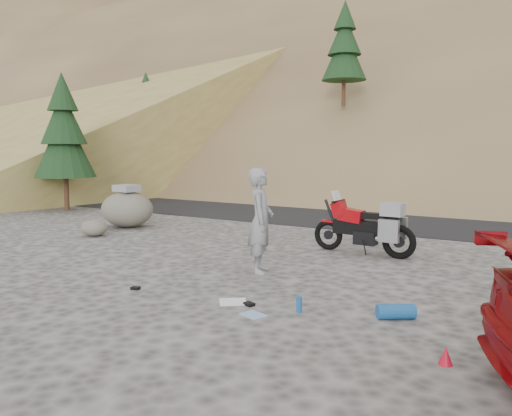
{
  "coord_description": "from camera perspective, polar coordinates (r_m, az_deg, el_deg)",
  "views": [
    {
      "loc": [
        4.72,
        -7.41,
        2.26
      ],
      "look_at": [
        -0.92,
        1.63,
        1.0
      ],
      "focal_mm": 35.0,
      "sensor_mm": 36.0,
      "label": 1
    }
  ],
  "objects": [
    {
      "name": "ground",
      "position": [
        9.07,
        -0.54,
        -7.68
      ],
      "size": [
        140.0,
        140.0,
        0.0
      ],
      "primitive_type": "plane",
      "color": "#413E3C",
      "rests_on": "ground"
    },
    {
      "name": "small_rock",
      "position": [
        13.71,
        -18.03,
        -2.16
      ],
      "size": [
        0.91,
        0.87,
        0.43
      ],
      "rotation": [
        0.0,
        0.0,
        0.38
      ],
      "color": "#5F5A51",
      "rests_on": "ground"
    },
    {
      "name": "gear_bottle",
      "position": [
        7.09,
        4.95,
        -10.93
      ],
      "size": [
        0.08,
        0.08,
        0.22
      ],
      "primitive_type": "cylinder",
      "rotation": [
        0.0,
        0.0,
        -0.02
      ],
      "color": "#185090",
      "rests_on": "ground"
    },
    {
      "name": "conifer_verge",
      "position": [
        19.73,
        -21.12,
        8.12
      ],
      "size": [
        2.2,
        2.2,
        5.04
      ],
      "color": "#382214",
      "rests_on": "ground"
    },
    {
      "name": "gear_funnel",
      "position": [
        5.82,
        20.86,
        -15.52
      ],
      "size": [
        0.19,
        0.19,
        0.19
      ],
      "primitive_type": "cone",
      "rotation": [
        0.0,
        0.0,
        -0.28
      ],
      "color": "red",
      "rests_on": "ground"
    },
    {
      "name": "gear_glove_a",
      "position": [
        7.38,
        -0.78,
        -10.92
      ],
      "size": [
        0.18,
        0.16,
        0.04
      ],
      "primitive_type": "cube",
      "rotation": [
        0.0,
        0.0,
        -0.36
      ],
      "color": "black",
      "rests_on": "ground"
    },
    {
      "name": "gear_blue_cloth",
      "position": [
        6.97,
        -0.3,
        -12.11
      ],
      "size": [
        0.39,
        0.33,
        0.01
      ],
      "primitive_type": "cube",
      "rotation": [
        0.0,
        0.0,
        -0.3
      ],
      "color": "#869FD0",
      "rests_on": "ground"
    },
    {
      "name": "gear_white_cloth",
      "position": [
        7.54,
        -2.65,
        -10.65
      ],
      "size": [
        0.53,
        0.52,
        0.01
      ],
      "primitive_type": "cube",
      "rotation": [
        0.0,
        0.0,
        0.66
      ],
      "color": "white",
      "rests_on": "ground"
    },
    {
      "name": "gear_blue_mat",
      "position": [
        7.06,
        15.7,
        -11.33
      ],
      "size": [
        0.53,
        0.46,
        0.2
      ],
      "primitive_type": "cylinder",
      "rotation": [
        0.0,
        1.57,
        0.61
      ],
      "color": "#185090",
      "rests_on": "ground"
    },
    {
      "name": "gear_glove_b",
      "position": [
        8.4,
        -13.61,
        -8.89
      ],
      "size": [
        0.16,
        0.14,
        0.05
      ],
      "primitive_type": "cube",
      "rotation": [
        0.0,
        0.0,
        0.29
      ],
      "color": "black",
      "rests_on": "ground"
    },
    {
      "name": "road",
      "position": [
        17.22,
        15.76,
        -1.05
      ],
      "size": [
        120.0,
        7.0,
        0.05
      ],
      "primitive_type": "cube",
      "color": "black",
      "rests_on": "ground"
    },
    {
      "name": "boulder",
      "position": [
        14.98,
        -14.51,
        -0.09
      ],
      "size": [
        1.97,
        1.82,
        1.22
      ],
      "rotation": [
        0.0,
        0.0,
        -0.35
      ],
      "color": "#5F5A51",
      "rests_on": "ground"
    },
    {
      "name": "motorcycle",
      "position": [
        10.96,
        12.64,
        -2.2
      ],
      "size": [
        2.31,
        0.7,
        1.38
      ],
      "rotation": [
        0.0,
        0.0,
        -0.03
      ],
      "color": "black",
      "rests_on": "ground"
    },
    {
      "name": "man",
      "position": [
        9.3,
        0.53,
        -7.32
      ],
      "size": [
        0.71,
        0.83,
        1.93
      ],
      "primitive_type": "imported",
      "rotation": [
        0.0,
        0.0,
        2.01
      ],
      "color": "gray",
      "rests_on": "ground"
    },
    {
      "name": "hillside",
      "position": [
        49.32,
        27.02,
        16.32
      ],
      "size": [
        120.0,
        73.0,
        46.72
      ],
      "color": "brown",
      "rests_on": "ground"
    }
  ]
}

